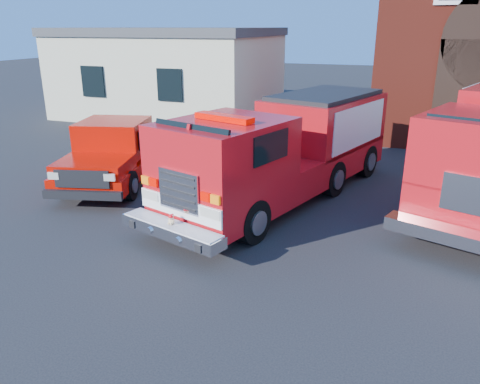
% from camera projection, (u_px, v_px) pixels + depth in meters
% --- Properties ---
extents(ground, '(100.00, 100.00, 0.00)m').
position_uv_depth(ground, '(258.00, 229.00, 10.81)').
color(ground, black).
rests_on(ground, ground).
extents(side_building, '(10.20, 8.20, 4.35)m').
position_uv_depth(side_building, '(172.00, 71.00, 24.49)').
color(side_building, beige).
rests_on(side_building, ground).
extents(fire_engine, '(4.80, 8.84, 2.63)m').
position_uv_depth(fire_engine, '(286.00, 149.00, 12.38)').
color(fire_engine, black).
rests_on(fire_engine, ground).
extents(pickup_truck, '(3.39, 5.95, 1.84)m').
position_uv_depth(pickup_truck, '(119.00, 151.00, 14.12)').
color(pickup_truck, black).
rests_on(pickup_truck, ground).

